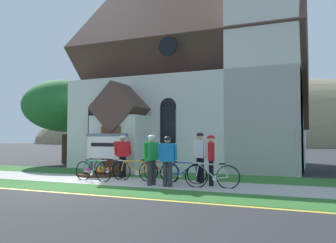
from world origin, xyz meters
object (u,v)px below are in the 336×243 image
object	(u,v)px
bicycle_green	(93,171)
cyclist_in_yellow_jersey	(200,153)
bicycle_black	(161,171)
cyclist_in_blue_jersey	(167,157)
church_sign	(106,147)
bicycle_orange	(109,169)
bicycle_silver	(135,171)
bicycle_blue	(212,176)
yard_deciduous_tree	(65,106)
cyclist_in_red_jersey	(123,153)
bicycle_red	(183,173)
cyclist_in_green_jersey	(152,156)
cyclist_in_orange_jersey	(211,156)

from	to	relation	value
bicycle_green	cyclist_in_yellow_jersey	distance (m)	3.96
bicycle_black	cyclist_in_blue_jersey	bearing A→B (deg)	-58.55
church_sign	bicycle_orange	distance (m)	1.58
bicycle_silver	bicycle_blue	size ratio (longest dim) A/B	1.03
bicycle_black	yard_deciduous_tree	world-z (taller)	yard_deciduous_tree
cyclist_in_red_jersey	bicycle_red	bearing A→B (deg)	-12.72
church_sign	bicycle_orange	world-z (taller)	church_sign
bicycle_silver	cyclist_in_green_jersey	size ratio (longest dim) A/B	1.06
bicycle_red	yard_deciduous_tree	distance (m)	12.07
cyclist_in_blue_jersey	bicycle_silver	bearing A→B (deg)	150.13
bicycle_orange	cyclist_in_red_jersey	distance (m)	0.82
bicycle_orange	cyclist_in_green_jersey	bearing A→B (deg)	-27.68
bicycle_silver	cyclist_in_red_jersey	bearing A→B (deg)	143.12
church_sign	yard_deciduous_tree	xyz separation A→B (m)	(-5.94, 4.54, 2.38)
cyclist_in_red_jersey	church_sign	bearing A→B (deg)	147.37
bicycle_blue	cyclist_in_yellow_jersey	world-z (taller)	cyclist_in_yellow_jersey
bicycle_orange	cyclist_in_yellow_jersey	bearing A→B (deg)	0.68
cyclist_in_yellow_jersey	yard_deciduous_tree	distance (m)	12.16
bicycle_silver	cyclist_in_red_jersey	distance (m)	1.31
bicycle_orange	yard_deciduous_tree	size ratio (longest dim) A/B	0.33
bicycle_orange	bicycle_black	size ratio (longest dim) A/B	1.03
cyclist_in_orange_jersey	cyclist_in_red_jersey	size ratio (longest dim) A/B	0.99
bicycle_blue	cyclist_in_blue_jersey	xyz separation A→B (m)	(-1.40, -0.31, 0.57)
bicycle_green	bicycle_silver	bearing A→B (deg)	26.56
bicycle_green	bicycle_blue	distance (m)	4.48
church_sign	cyclist_in_orange_jersey	distance (m)	5.42
church_sign	bicycle_blue	bearing A→B (deg)	-22.36
bicycle_green	cyclist_in_orange_jersey	world-z (taller)	cyclist_in_orange_jersey
cyclist_in_red_jersey	cyclist_in_green_jersey	distance (m)	2.56
bicycle_orange	cyclist_in_yellow_jersey	size ratio (longest dim) A/B	0.96
bicycle_orange	bicycle_black	xyz separation A→B (m)	(2.30, -0.10, 0.00)
yard_deciduous_tree	cyclist_in_yellow_jersey	bearing A→B (deg)	-28.00
church_sign	bicycle_red	xyz separation A→B (m)	(4.05, -1.44, -0.80)
bicycle_blue	church_sign	bearing A→B (deg)	157.64
cyclist_in_green_jersey	yard_deciduous_tree	xyz separation A→B (m)	(-9.24, 6.93, 2.56)
bicycle_black	yard_deciduous_tree	bearing A→B (deg)	147.66
bicycle_blue	cyclist_in_yellow_jersey	distance (m)	1.53
cyclist_in_orange_jersey	cyclist_in_green_jersey	size ratio (longest dim) A/B	0.99
cyclist_in_blue_jersey	bicycle_red	bearing A→B (deg)	82.98
bicycle_orange	cyclist_in_green_jersey	size ratio (longest dim) A/B	1.01
cyclist_in_orange_jersey	bicycle_black	bearing A→B (deg)	166.10
bicycle_black	cyclist_in_green_jersey	distance (m)	1.36
cyclist_in_orange_jersey	cyclist_in_blue_jersey	xyz separation A→B (m)	(-1.23, -0.81, -0.03)
cyclist_in_orange_jersey	yard_deciduous_tree	world-z (taller)	yard_deciduous_tree
bicycle_green	bicycle_black	world-z (taller)	bicycle_green
cyclist_in_red_jersey	bicycle_black	bearing A→B (deg)	-11.39
cyclist_in_orange_jersey	bicycle_silver	bearing A→B (deg)	176.59
cyclist_in_orange_jersey	bicycle_green	bearing A→B (deg)	-173.28
church_sign	bicycle_blue	distance (m)	5.81
bicycle_green	bicycle_silver	size ratio (longest dim) A/B	0.96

